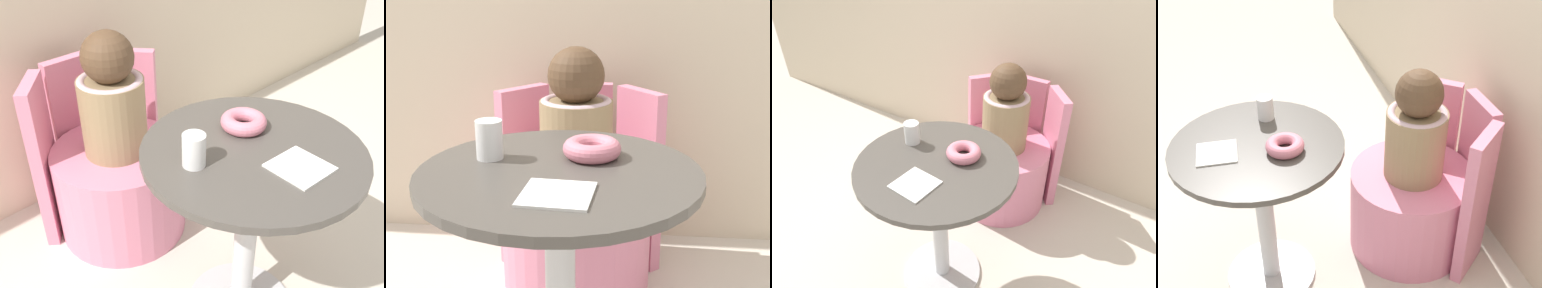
# 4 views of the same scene
# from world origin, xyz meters

# --- Properties ---
(ground_plane) EXTENTS (12.00, 12.00, 0.00)m
(ground_plane) POSITION_xyz_m (0.00, 0.00, 0.00)
(ground_plane) COLOR beige
(round_table) EXTENTS (0.68, 0.68, 0.72)m
(round_table) POSITION_xyz_m (0.00, -0.00, 0.52)
(round_table) COLOR silver
(round_table) RESTS_ON ground_plane
(tub_chair) EXTENTS (0.56, 0.56, 0.41)m
(tub_chair) POSITION_xyz_m (-0.03, 0.68, 0.21)
(tub_chair) COLOR pink
(tub_chair) RESTS_ON ground_plane
(booth_backrest) EXTENTS (0.66, 0.24, 0.73)m
(booth_backrest) POSITION_xyz_m (-0.03, 0.91, 0.37)
(booth_backrest) COLOR pink
(booth_backrest) RESTS_ON ground_plane
(child_figure) EXTENTS (0.26, 0.26, 0.51)m
(child_figure) POSITION_xyz_m (-0.03, 0.68, 0.65)
(child_figure) COLOR #937A56
(child_figure) RESTS_ON tub_chair
(donut) EXTENTS (0.15, 0.15, 0.05)m
(donut) POSITION_xyz_m (0.07, 0.10, 0.74)
(donut) COLOR pink
(donut) RESTS_ON round_table
(cup) EXTENTS (0.07, 0.07, 0.10)m
(cup) POSITION_xyz_m (-0.18, 0.07, 0.77)
(cup) COLOR white
(cup) RESTS_ON round_table
(paper_napkin) EXTENTS (0.16, 0.16, 0.01)m
(paper_napkin) POSITION_xyz_m (0.02, -0.15, 0.72)
(paper_napkin) COLOR white
(paper_napkin) RESTS_ON round_table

